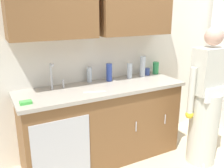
{
  "coord_description": "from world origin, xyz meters",
  "views": [
    {
      "loc": [
        -1.74,
        -1.79,
        1.8
      ],
      "look_at": [
        -0.5,
        0.55,
        1.0
      ],
      "focal_mm": 39.95,
      "sensor_mm": 36.0,
      "label": 1
    }
  ],
  "objects": [
    {
      "name": "sink",
      "position": [
        -1.05,
        0.71,
        0.93
      ],
      "size": [
        0.5,
        0.36,
        0.35
      ],
      "color": "#B7BABF",
      "rests_on": "counter_cabinet"
    },
    {
      "name": "bottle_soap",
      "position": [
        -0.6,
        0.94,
        1.03
      ],
      "size": [
        0.06,
        0.06,
        0.19
      ],
      "primitive_type": "cylinder",
      "color": "silver",
      "rests_on": "countertop"
    },
    {
      "name": "bottle_water_tall",
      "position": [
        -0.08,
        0.85,
        1.04
      ],
      "size": [
        0.07,
        0.07,
        0.2
      ],
      "primitive_type": "cylinder",
      "color": "silver",
      "rests_on": "countertop"
    },
    {
      "name": "bottle_water_short",
      "position": [
        -0.37,
        0.87,
        1.05
      ],
      "size": [
        0.07,
        0.07,
        0.22
      ],
      "primitive_type": "cylinder",
      "color": "#334CB2",
      "rests_on": "countertop"
    },
    {
      "name": "knife_on_counter",
      "position": [
        -0.71,
        0.55,
        0.94
      ],
      "size": [
        0.24,
        0.09,
        0.01
      ],
      "primitive_type": "cube",
      "rotation": [
        0.0,
        0.0,
        5.98
      ],
      "color": "silver",
      "rests_on": "countertop"
    },
    {
      "name": "person_at_sink",
      "position": [
        0.49,
        0.08,
        0.69
      ],
      "size": [
        0.55,
        0.34,
        1.62
      ],
      "color": "white",
      "rests_on": "ground"
    },
    {
      "name": "bottle_dish_liquid",
      "position": [
        0.36,
        0.89,
        1.02
      ],
      "size": [
        0.08,
        0.08,
        0.16
      ],
      "primitive_type": "cylinder",
      "color": "#2D8C4C",
      "rests_on": "countertop"
    },
    {
      "name": "kitchen_wall_with_uppers",
      "position": [
        -0.14,
        0.99,
        1.48
      ],
      "size": [
        4.8,
        0.44,
        2.7
      ],
      "color": "silver",
      "rests_on": "ground"
    },
    {
      "name": "cup_by_sink",
      "position": [
        0.22,
        0.89,
        0.99
      ],
      "size": [
        0.08,
        0.08,
        0.09
      ],
      "primitive_type": "cylinder",
      "color": "#33478C",
      "rests_on": "countertop"
    },
    {
      "name": "counter_cabinet",
      "position": [
        -0.55,
        0.7,
        0.45
      ],
      "size": [
        1.9,
        0.62,
        0.9
      ],
      "color": "brown",
      "rests_on": "ground"
    },
    {
      "name": "countertop",
      "position": [
        -0.55,
        0.7,
        0.92
      ],
      "size": [
        1.96,
        0.66,
        0.04
      ],
      "primitive_type": "cube",
      "color": "#A8A093",
      "rests_on": "counter_cabinet"
    },
    {
      "name": "sponge",
      "position": [
        -1.43,
        0.53,
        0.96
      ],
      "size": [
        0.11,
        0.07,
        0.03
      ],
      "primitive_type": "cube",
      "color": "#4CBF4C",
      "rests_on": "countertop"
    },
    {
      "name": "bottle_cleaner_spray",
      "position": [
        0.12,
        0.86,
        1.08
      ],
      "size": [
        0.07,
        0.07,
        0.27
      ],
      "primitive_type": "cylinder",
      "color": "silver",
      "rests_on": "countertop"
    }
  ]
}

